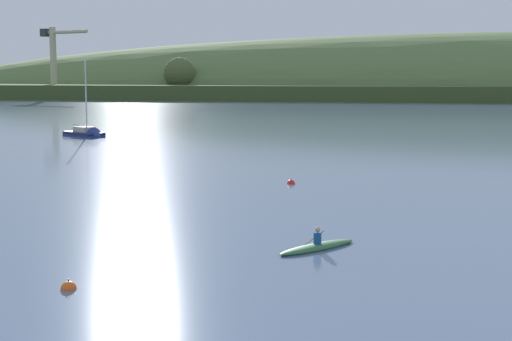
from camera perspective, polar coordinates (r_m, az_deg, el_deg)
name	(u,v)px	position (r m, az deg, el deg)	size (l,w,h in m)	color
dockside_crane	(55,62)	(242.93, -14.68, 7.74)	(17.01, 8.53, 21.23)	#4C4C51
sailboat_near_mooring	(88,135)	(90.27, -12.34, 2.58)	(6.27, 5.53, 10.01)	navy
canoe_with_paddler	(317,247)	(31.58, 4.56, -5.63)	(3.33, 3.65, 1.02)	#33663D
mooring_buoy_foreground	(291,184)	(50.19, 2.60, -0.97)	(0.51, 0.51, 0.59)	red
mooring_buoy_off_fishing_boat	(69,289)	(26.51, -13.69, -8.51)	(0.53, 0.53, 0.61)	#EA5B19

